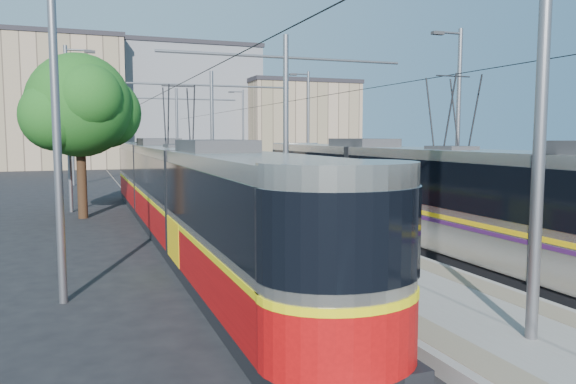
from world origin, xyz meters
name	(u,v)px	position (x,y,z in m)	size (l,w,h in m)	color
ground	(403,293)	(0.00, 0.00, 0.00)	(160.00, 160.00, 0.00)	black
platform	(226,205)	(0.00, 17.00, 0.15)	(4.00, 50.00, 0.30)	gray
tactile_strip_left	(198,203)	(-1.45, 17.00, 0.30)	(0.70, 50.00, 0.01)	gray
tactile_strip_right	(253,201)	(1.45, 17.00, 0.30)	(0.70, 50.00, 0.01)	gray
rails	(226,207)	(0.00, 17.00, 0.02)	(8.71, 70.00, 0.03)	gray
track_arrow	(312,362)	(-3.60, -3.00, 0.01)	(1.20, 5.00, 0.01)	silver
tram_left	(180,190)	(-3.60, 9.53, 1.71)	(2.43, 28.94, 5.50)	black
tram_right	(450,196)	(3.60, 3.17, 1.86)	(2.43, 28.28, 5.50)	black
catenary	(240,118)	(0.00, 14.15, 4.52)	(9.20, 70.00, 7.00)	slate
street_lamps	(208,128)	(0.00, 21.00, 4.18)	(15.18, 38.22, 8.00)	slate
shelter	(242,178)	(0.41, 15.34, 1.65)	(0.80, 1.21, 2.58)	black
tree	(86,108)	(-6.68, 15.77, 4.96)	(5.05, 4.67, 7.34)	#382314
building_left	(50,103)	(-10.00, 60.00, 7.53)	(16.32, 12.24, 15.04)	tan
building_centre	(182,106)	(6.00, 64.00, 7.63)	(18.36, 14.28, 15.25)	slate
building_right	(297,123)	(20.00, 58.00, 5.43)	(14.28, 10.20, 10.83)	tan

